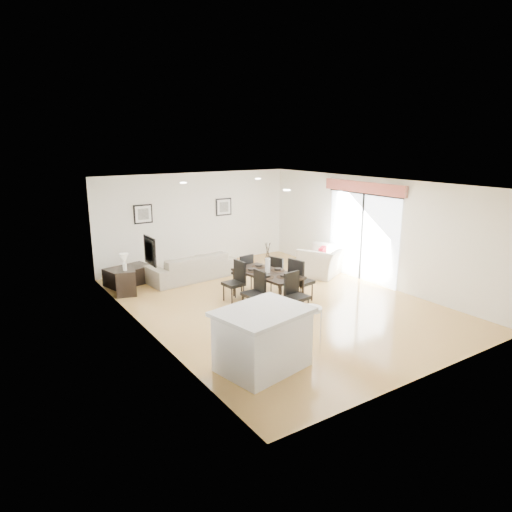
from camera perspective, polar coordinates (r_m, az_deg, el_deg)
ground at (r=10.44m, az=2.50°, el=-5.84°), size 8.00×8.00×0.00m
wall_back at (r=13.45m, az=-7.46°, el=4.56°), size 6.00×0.04×2.70m
wall_front at (r=7.33m, az=21.26°, el=-4.52°), size 6.00×0.04×2.70m
wall_left at (r=8.70m, az=-13.66°, el=-1.05°), size 0.04×8.00×2.70m
wall_right at (r=12.03m, az=14.27°, el=3.10°), size 0.04×8.00×2.70m
ceiling at (r=9.85m, az=2.68°, el=9.08°), size 6.00×8.00×0.02m
sofa at (r=12.21m, az=-8.08°, el=-1.30°), size 2.42×1.14×0.68m
armchair at (r=12.55m, az=8.29°, el=-0.65°), size 1.54×1.48×0.78m
courtyard_plant_a at (r=14.05m, az=22.40°, el=-0.23°), size 0.70×0.64×0.66m
courtyard_plant_b at (r=14.94m, az=18.07°, el=0.87°), size 0.38×0.38×0.62m
dining_table at (r=10.35m, az=1.45°, el=-2.42°), size 1.05×1.74×0.68m
dining_chair_wnear at (r=9.75m, az=0.01°, el=-4.16°), size 0.42×0.42×0.90m
dining_chair_wfar at (r=10.42m, az=-2.48°, el=-2.88°), size 0.45×0.45×0.93m
dining_chair_enear at (r=10.37m, az=5.40°, el=-2.75°), size 0.53×0.53×1.01m
dining_chair_efar at (r=11.01m, az=2.81°, el=-2.05°), size 0.50×0.50×0.89m
dining_chair_head at (r=9.60m, az=4.87°, el=-4.46°), size 0.46×0.46×0.92m
dining_chair_foot at (r=11.21m, az=-1.48°, el=-1.76°), size 0.44×0.44×0.89m
vase at (r=10.26m, az=1.47°, el=-0.63°), size 0.84×1.32×0.69m
coffee_table at (r=12.15m, az=-15.64°, el=-2.36°), size 1.24×0.91×0.44m
side_table at (r=11.28m, az=-15.94°, el=-3.22°), size 0.57×0.57×0.61m
table_lamp at (r=11.12m, az=-16.14°, el=-0.43°), size 0.21×0.21×0.41m
cushion at (r=12.34m, az=8.28°, el=0.26°), size 0.38×0.31×0.38m
kitchen_island at (r=7.41m, az=0.84°, el=-10.32°), size 1.61×1.35×1.00m
bar_stool at (r=7.88m, az=6.86°, el=-7.19°), size 0.38×0.38×0.84m
framed_print_back_left at (r=12.77m, az=-13.93°, el=5.11°), size 0.52×0.04×0.52m
framed_print_back_right at (r=13.78m, az=-4.06°, el=6.14°), size 0.52×0.04×0.52m
framed_print_left_wall at (r=8.45m, az=-13.12°, el=0.64°), size 0.04×0.52×0.52m
sliding_door at (r=12.15m, az=13.18°, el=4.78°), size 0.12×2.70×2.57m
courtyard at (r=15.06m, az=19.96°, el=3.21°), size 6.00×6.00×2.00m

